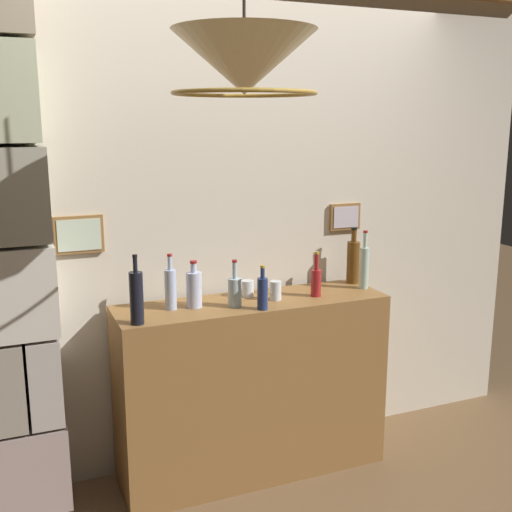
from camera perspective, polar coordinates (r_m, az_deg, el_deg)
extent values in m
cube|color=beige|center=(3.43, -2.14, 3.52)|extent=(3.77, 0.08, 2.74)
cube|color=olive|center=(3.20, -15.87, 1.91)|extent=(0.24, 0.03, 0.19)
cube|color=beige|center=(3.18, -15.84, 1.86)|extent=(0.21, 0.01, 0.16)
cube|color=olive|center=(3.68, 8.09, 3.58)|extent=(0.19, 0.03, 0.15)
cube|color=#C1B6BF|center=(3.67, 8.22, 3.54)|extent=(0.16, 0.01, 0.12)
cube|color=gray|center=(3.47, -19.80, -17.27)|extent=(0.35, 0.33, 0.43)
cube|color=gray|center=(3.27, -21.92, -10.55)|extent=(0.17, 0.33, 0.43)
cube|color=#A9A099|center=(3.28, -18.84, -10.29)|extent=(0.15, 0.33, 0.43)
cube|color=beige|center=(3.13, -20.99, -2.85)|extent=(0.34, 0.33, 0.43)
cube|color=gray|center=(3.05, -21.63, 5.27)|extent=(0.33, 0.33, 0.43)
cube|color=#B3B996|center=(3.04, -22.32, 13.65)|extent=(0.30, 0.33, 0.43)
cube|color=olive|center=(3.43, -0.33, -11.91)|extent=(1.43, 0.41, 0.97)
cylinder|color=maroon|center=(3.35, 5.50, -2.47)|extent=(0.06, 0.06, 0.14)
cylinder|color=maroon|center=(3.32, 5.54, -0.54)|extent=(0.02, 0.02, 0.09)
cylinder|color=#B7932D|center=(3.31, 5.56, 0.29)|extent=(0.03, 0.03, 0.01)
cylinder|color=navy|center=(3.10, 0.60, -3.48)|extent=(0.05, 0.05, 0.16)
cylinder|color=navy|center=(3.07, 0.60, -1.56)|extent=(0.02, 0.02, 0.05)
cylinder|color=#B7932D|center=(3.06, 0.60, -0.97)|extent=(0.02, 0.02, 0.01)
cylinder|color=#A8BFCA|center=(3.15, -1.95, -3.36)|extent=(0.07, 0.07, 0.15)
cylinder|color=#A8BFCA|center=(3.12, -1.96, -1.32)|extent=(0.02, 0.02, 0.08)
cylinder|color=maroon|center=(3.11, -1.97, -0.46)|extent=(0.03, 0.03, 0.01)
cylinder|color=brown|center=(3.63, 8.85, -0.59)|extent=(0.07, 0.07, 0.24)
cylinder|color=brown|center=(3.60, 8.93, 1.84)|extent=(0.03, 0.03, 0.07)
cylinder|color=black|center=(3.59, 8.95, 2.50)|extent=(0.04, 0.04, 0.01)
cylinder|color=silver|center=(3.15, -5.68, -3.09)|extent=(0.08, 0.08, 0.18)
cylinder|color=silver|center=(3.12, -5.72, -1.07)|extent=(0.03, 0.03, 0.05)
cylinder|color=maroon|center=(3.11, -5.73, -0.54)|extent=(0.04, 0.04, 0.01)
cylinder|color=#AEBEE0|center=(3.13, -7.81, -3.05)|extent=(0.06, 0.06, 0.20)
cylinder|color=#AEBEE0|center=(3.09, -7.88, -0.64)|extent=(0.02, 0.02, 0.07)
cylinder|color=maroon|center=(3.08, -7.90, 0.09)|extent=(0.02, 0.02, 0.01)
cylinder|color=#B1CEC0|center=(3.53, 9.84, -1.10)|extent=(0.05, 0.05, 0.23)
cylinder|color=#B1CEC0|center=(3.49, 9.94, 1.43)|extent=(0.02, 0.02, 0.08)
cylinder|color=maroon|center=(3.48, 9.97, 2.21)|extent=(0.03, 0.03, 0.01)
cylinder|color=black|center=(2.92, -10.85, -3.81)|extent=(0.06, 0.06, 0.25)
cylinder|color=black|center=(2.88, -10.98, -0.79)|extent=(0.02, 0.02, 0.07)
cylinder|color=black|center=(2.87, -11.01, 0.01)|extent=(0.02, 0.02, 0.01)
cylinder|color=silver|center=(3.27, 1.79, -3.16)|extent=(0.06, 0.06, 0.10)
cylinder|color=silver|center=(3.34, -0.77, -2.98)|extent=(0.07, 0.07, 0.09)
cone|color=beige|center=(2.44, -1.08, 17.26)|extent=(0.55, 0.55, 0.24)
torus|color=#AD8433|center=(2.43, -1.07, 14.64)|extent=(0.55, 0.55, 0.02)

